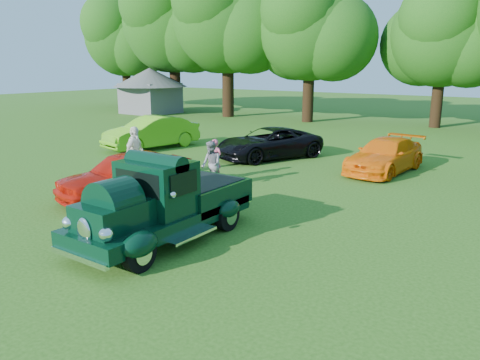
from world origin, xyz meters
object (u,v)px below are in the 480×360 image
Objects in this scene: spectator_grey at (211,165)px; spectator_white at (135,153)px; hero_pickup at (165,205)px; back_car_orange at (385,156)px; gazebo at (150,85)px; red_convertible at (127,174)px; back_car_black at (269,143)px; back_car_lime at (152,132)px; spectator_pink at (215,160)px.

spectator_grey is 3.19m from spectator_white.
hero_pickup reaches higher than spectator_grey.
gazebo reaches higher than back_car_orange.
back_car_black is (0.28, 8.14, -0.06)m from red_convertible.
hero_pickup is 0.79× the size of gazebo.
back_car_lime is 0.77× the size of gazebo.
red_convertible is at bearing -108.71° from spectator_pink.
spectator_pink is at bearing 89.80° from red_convertible.
back_car_lime is 2.52× the size of spectator_white.
back_car_orange is at bearing 82.34° from spectator_grey.
gazebo is at bearing 147.35° from back_car_lime.
spectator_white reaches higher than back_car_orange.
spectator_grey is (7.38, -4.44, 0.00)m from back_car_lime.
hero_pickup is 2.58× the size of spectator_white.
hero_pickup is 10.62m from back_car_black.
red_convertible is 0.89× the size of back_car_black.
red_convertible and spectator_pink have the same top height.
spectator_grey is (1.15, -5.61, 0.12)m from back_car_black.
back_car_orange is at bearing -65.60° from spectator_white.
red_convertible is 3.61m from spectator_pink.
back_car_lime is 0.99× the size of back_car_black.
red_convertible is at bearing -92.23° from spectator_grey.
hero_pickup reaches higher than red_convertible.
spectator_white is (-3.13, -0.59, 0.17)m from spectator_grey.
spectator_grey reaches higher than red_convertible.
spectator_white is at bearing -142.10° from spectator_grey.
gazebo reaches higher than red_convertible.
hero_pickup is at bearing -37.34° from spectator_grey.
gazebo reaches higher than spectator_pink.
spectator_pink is at bearing -128.48° from back_car_orange.
hero_pickup is 1.12× the size of back_car_orange.
back_car_lime is (-9.51, 8.93, -0.04)m from hero_pickup.
back_car_orange is 3.00× the size of spectator_pink.
spectator_grey is at bearing -40.13° from gazebo.
spectator_pink is at bearing 149.17° from spectator_grey.
spectator_grey is at bearing -63.81° from spectator_pink.
hero_pickup is at bearing -31.42° from back_car_lime.
gazebo is at bearing 134.92° from spectator_pink.
spectator_grey reaches higher than back_car_orange.
spectator_pink is 1.17m from spectator_grey.
red_convertible is 8.14m from back_car_black.
spectator_white is (-2.51, -1.58, 0.22)m from spectator_pink.
back_car_lime is 6.59m from spectator_white.
gazebo reaches higher than spectator_white.
back_car_lime is at bearing 143.28° from red_convertible.
gazebo is (-24.52, 11.35, 1.75)m from back_car_orange.
back_car_lime is at bearing -145.57° from back_car_black.
hero_pickup is 1.01× the size of back_car_black.
back_car_black is at bearing 128.77° from spectator_grey.
back_car_lime is 8.62m from spectator_grey.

